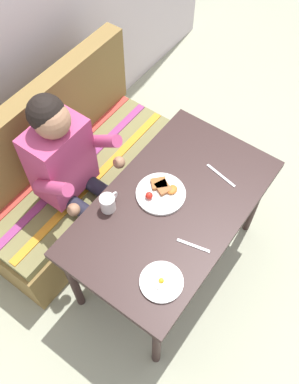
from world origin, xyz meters
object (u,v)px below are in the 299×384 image
object	(u,v)px
fork	(193,246)
person	(71,167)
table	(172,213)
plate_breakfast	(161,192)
couch	(74,179)
knife	(221,175)
plate_eggs	(161,282)
coffee_mug	(108,203)

from	to	relation	value
fork	person	bearing A→B (deg)	76.84
table	plate_breakfast	size ratio (longest dim) A/B	4.53
plate_breakfast	couch	bearing A→B (deg)	91.79
table	knife	distance (m)	0.34
plate_eggs	table	bearing A→B (deg)	27.22
table	person	distance (m)	0.61
couch	plate_breakfast	distance (m)	0.79
couch	person	distance (m)	0.47
couch	plate_breakfast	bearing A→B (deg)	-88.21
plate_breakfast	table	bearing A→B (deg)	-102.96
table	plate_breakfast	world-z (taller)	plate_breakfast
fork	plate_breakfast	bearing A→B (deg)	49.77
knife	person	bearing A→B (deg)	133.73
couch	knife	size ratio (longest dim) A/B	7.20
plate_eggs	couch	bearing A→B (deg)	68.34
plate_eggs	fork	size ratio (longest dim) A/B	1.22
fork	knife	size ratio (longest dim) A/B	0.85
person	plate_breakfast	size ratio (longest dim) A/B	4.58
table	couch	size ratio (longest dim) A/B	0.83
coffee_mug	couch	bearing A→B (deg)	67.42
couch	fork	bearing A→B (deg)	-97.82
plate_eggs	coffee_mug	size ratio (longest dim) A/B	1.75
table	coffee_mug	bearing A→B (deg)	128.90
table	knife	world-z (taller)	knife
table	fork	distance (m)	0.27
person	knife	world-z (taller)	person
fork	plate_eggs	bearing A→B (deg)	162.53
table	couch	bearing A→B (deg)	90.00
plate_breakfast	person	bearing A→B (deg)	107.49
table	couch	xyz separation A→B (m)	(0.00, 0.76, -0.32)
table	person	size ratio (longest dim) A/B	0.99
table	knife	xyz separation A→B (m)	(0.31, -0.11, 0.08)
person	plate_breakfast	world-z (taller)	person
couch	coffee_mug	xyz separation A→B (m)	(-0.21, -0.50, 0.45)
knife	fork	bearing A→B (deg)	-155.35
person	coffee_mug	bearing A→B (deg)	-102.62
couch	plate_eggs	distance (m)	1.11
table	couch	world-z (taller)	couch
table	plate_eggs	distance (m)	0.44
person	coffee_mug	distance (m)	0.34
plate_breakfast	knife	world-z (taller)	plate_breakfast
plate_breakfast	fork	size ratio (longest dim) A/B	1.56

